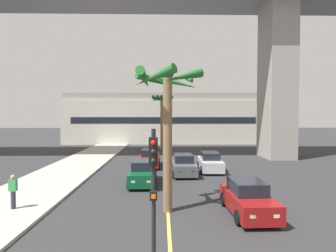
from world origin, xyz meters
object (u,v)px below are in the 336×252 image
traffic_light_median_near (154,184)px  pedestrian_far_along (13,191)px  palm_tree_mid_median (162,107)px  car_queue_fourth (210,162)px  car_queue_second (150,159)px  car_queue_fifth (143,173)px  car_queue_third (183,165)px  car_queue_front (248,199)px  palm_tree_near_median (168,99)px

traffic_light_median_near → pedestrian_far_along: size_ratio=2.59×
palm_tree_mid_median → pedestrian_far_along: size_ratio=4.52×
car_queue_fourth → pedestrian_far_along: pedestrian_far_along is taller
car_queue_second → palm_tree_mid_median: size_ratio=0.56×
car_queue_fifth → pedestrian_far_along: bearing=-137.0°
car_queue_third → car_queue_fifth: bearing=-134.7°
palm_tree_mid_median → traffic_light_median_near: bearing=-90.5°
pedestrian_far_along → car_queue_third: bearing=43.8°
car_queue_fifth → palm_tree_mid_median: (1.31, 18.36, 5.04)m
car_queue_front → car_queue_fourth: size_ratio=1.00×
palm_tree_mid_median → car_queue_fifth: bearing=-94.1°
traffic_light_median_near → pedestrian_far_along: 9.12m
palm_tree_near_median → pedestrian_far_along: bearing=179.4°
palm_tree_mid_median → car_queue_second: bearing=-95.4°
traffic_light_median_near → palm_tree_mid_median: palm_tree_mid_median is taller
car_queue_fifth → pedestrian_far_along: 7.89m
car_queue_front → car_queue_fourth: same height
car_queue_fourth → palm_tree_near_median: bearing=-110.8°
car_queue_fifth → palm_tree_mid_median: bearing=85.9°
traffic_light_median_near → palm_tree_mid_median: size_ratio=0.57×
car_queue_fifth → car_queue_fourth: bearing=39.3°
car_queue_second → car_queue_fifth: bearing=-91.6°
car_queue_third → traffic_light_median_near: bearing=-97.6°
car_queue_second → car_queue_fifth: 6.46m
car_queue_front → palm_tree_near_median: bearing=172.8°
car_queue_fourth → traffic_light_median_near: 16.16m
car_queue_third → pedestrian_far_along: bearing=-136.2°
car_queue_fifth → car_queue_second: bearing=88.4°
traffic_light_median_near → palm_tree_near_median: palm_tree_near_median is taller
car_queue_fifth → palm_tree_near_median: bearing=-74.1°
pedestrian_far_along → palm_tree_near_median: bearing=-0.6°
car_queue_fifth → pedestrian_far_along: (-5.77, -5.38, 0.28)m
palm_tree_mid_median → car_queue_third: bearing=-83.9°
car_queue_second → car_queue_fourth: bearing=-22.9°
car_queue_second → pedestrian_far_along: (-5.95, -11.83, 0.28)m
car_queue_third → traffic_light_median_near: size_ratio=0.99×
car_queue_fourth → palm_tree_near_median: size_ratio=0.61×
traffic_light_median_near → palm_tree_near_median: 6.32m
car_queue_fourth → palm_tree_near_median: (-3.71, -9.76, 4.63)m
palm_tree_near_median → car_queue_fourth: bearing=69.2°
car_queue_third → palm_tree_near_median: palm_tree_near_median is taller
car_queue_front → car_queue_fifth: size_ratio=1.00×
car_queue_front → car_queue_fifth: same height
car_queue_front → palm_tree_near_median: 5.95m
car_queue_second → car_queue_third: bearing=-51.5°
car_queue_front → car_queue_fifth: 7.92m
car_queue_front → pedestrian_far_along: size_ratio=2.55×
car_queue_fifth → traffic_light_median_near: traffic_light_median_near is taller
car_queue_front → pedestrian_far_along: pedestrian_far_along is taller
palm_tree_near_median → palm_tree_mid_median: bearing=90.6°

